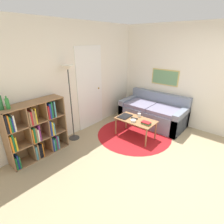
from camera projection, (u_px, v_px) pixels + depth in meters
ground_plane at (177, 175)px, 3.07m from camera, size 14.00×14.00×0.00m
wall_back at (77, 81)px, 4.14m from camera, size 7.02×0.11×2.60m
wall_right at (166, 75)px, 4.77m from camera, size 0.08×5.57×2.60m
rug at (134, 134)px, 4.38m from camera, size 1.82×1.82×0.01m
bookshelf at (35, 130)px, 3.39m from camera, size 1.14×0.34×1.14m
floor_lamp at (69, 80)px, 3.67m from camera, size 0.27×0.27×1.72m
couch at (153, 113)px, 4.89m from camera, size 0.89×1.73×0.82m
coffee_table at (136, 121)px, 4.13m from camera, size 0.52×0.93×0.46m
laptop at (125, 116)px, 4.26m from camera, size 0.36×0.26×0.02m
bowl at (133, 121)px, 3.99m from camera, size 0.13×0.13×0.05m
book_stack_on_table at (146, 123)px, 3.85m from camera, size 0.13×0.21×0.06m
cup at (139, 115)px, 4.24m from camera, size 0.08×0.08×0.09m
remote at (134, 118)px, 4.14m from camera, size 0.07×0.17×0.02m
bottle_left at (0, 103)px, 2.81m from camera, size 0.08×0.08×0.29m
bottle_middle at (7, 104)px, 2.85m from camera, size 0.06×0.06×0.22m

